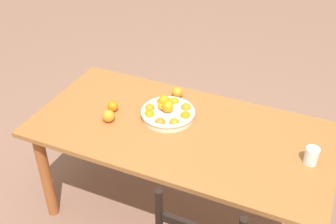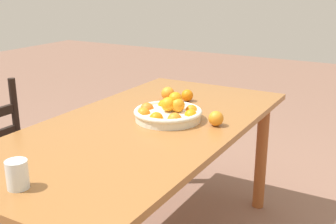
{
  "view_description": "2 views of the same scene",
  "coord_description": "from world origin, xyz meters",
  "views": [
    {
      "loc": [
        -0.71,
        1.8,
        2.18
      ],
      "look_at": [
        0.11,
        -0.07,
        0.76
      ],
      "focal_mm": 44.37,
      "sensor_mm": 36.0,
      "label": 1
    },
    {
      "loc": [
        -1.57,
        -1.04,
        1.37
      ],
      "look_at": [
        0.11,
        -0.07,
        0.76
      ],
      "focal_mm": 45.69,
      "sensor_mm": 36.0,
      "label": 2
    }
  ],
  "objects": [
    {
      "name": "ground_plane",
      "position": [
        0.0,
        0.0,
        0.0
      ],
      "size": [
        12.0,
        12.0,
        0.0
      ],
      "primitive_type": "plane",
      "color": "#815D4C"
    },
    {
      "name": "dining_table",
      "position": [
        0.0,
        0.0,
        0.62
      ],
      "size": [
        1.75,
        0.87,
        0.72
      ],
      "color": "#955E2F",
      "rests_on": "ground"
    },
    {
      "name": "fruit_bowl",
      "position": [
        0.12,
        -0.07,
        0.76
      ],
      "size": [
        0.33,
        0.33,
        0.13
      ],
      "color": "silver",
      "rests_on": "dining_table"
    },
    {
      "name": "orange_loose_0",
      "position": [
        0.42,
        0.11,
        0.76
      ],
      "size": [
        0.07,
        0.07,
        0.07
      ],
      "primitive_type": "sphere",
      "color": "orange",
      "rests_on": "dining_table"
    },
    {
      "name": "orange_loose_1",
      "position": [
        0.15,
        -0.31,
        0.76
      ],
      "size": [
        0.07,
        0.07,
        0.07
      ],
      "primitive_type": "sphere",
      "color": "orange",
      "rests_on": "dining_table"
    },
    {
      "name": "orange_loose_2",
      "position": [
        0.45,
        0.0,
        0.75
      ],
      "size": [
        0.07,
        0.07,
        0.07
      ],
      "primitive_type": "sphere",
      "color": "orange",
      "rests_on": "dining_table"
    },
    {
      "name": "drinking_glass",
      "position": [
        -0.73,
        0.0,
        0.77
      ],
      "size": [
        0.07,
        0.07,
        0.1
      ],
      "primitive_type": "cylinder",
      "color": "silver",
      "rests_on": "dining_table"
    }
  ]
}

